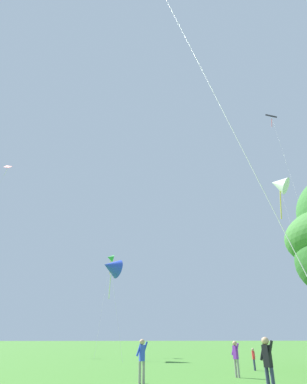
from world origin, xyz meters
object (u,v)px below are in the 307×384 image
at_px(kite_green_small, 110,258).
at_px(kite_black_large, 274,125).
at_px(person_with_spool, 236,355).
at_px(person_near_tree, 142,356).
at_px(kite_white_distant, 279,184).
at_px(kite_red_high, 1,180).
at_px(person_in_red_shirt, 268,361).
at_px(person_child_small, 254,357).
at_px(kite_blue_delta, 111,267).

bearing_deg(kite_green_small, kite_black_large, -15.63).
relative_size(person_with_spool, person_near_tree, 0.94).
distance_m(kite_white_distant, person_with_spool, 19.95).
relative_size(kite_green_small, person_with_spool, 6.79).
bearing_deg(kite_red_high, person_in_red_shirt, -56.72).
xyz_separation_m(kite_green_small, person_with_spool, (6.49, -19.85, -8.97)).
xyz_separation_m(kite_black_large, kite_white_distant, (-3.45, -4.46, -10.65)).
xyz_separation_m(kite_black_large, kite_green_small, (-19.58, 5.48, -16.06)).
height_order(person_in_red_shirt, person_child_small, person_in_red_shirt).
distance_m(kite_black_large, person_with_spool, 31.69).
bearing_deg(person_with_spool, person_child_small, 55.44).
distance_m(kite_blue_delta, kite_black_large, 26.56).
height_order(kite_blue_delta, person_with_spool, kite_blue_delta).
bearing_deg(kite_blue_delta, kite_white_distant, -15.00).
bearing_deg(person_in_red_shirt, person_child_small, 70.05).
distance_m(kite_green_small, person_near_tree, 23.30).
height_order(kite_white_distant, person_child_small, kite_white_distant).
relative_size(kite_black_large, person_near_tree, 17.60).
bearing_deg(kite_white_distant, kite_black_large, 52.27).
relative_size(kite_black_large, person_with_spool, 18.63).
bearing_deg(kite_white_distant, kite_red_high, 149.98).
relative_size(person_with_spool, person_in_red_shirt, 0.90).
bearing_deg(kite_red_high, person_child_small, -45.09).
bearing_deg(person_in_red_shirt, kite_green_small, 102.24).
bearing_deg(kite_white_distant, person_in_red_shirt, -124.50).
xyz_separation_m(person_with_spool, person_near_tree, (-4.58, -1.59, 0.05)).
bearing_deg(kite_blue_delta, person_with_spool, -66.18).
bearing_deg(kite_black_large, person_with_spool, -132.33).
height_order(kite_red_high, person_child_small, kite_red_high).
distance_m(kite_white_distant, person_near_tree, 23.23).
height_order(kite_green_small, person_in_red_shirt, kite_green_small).
height_order(kite_white_distant, kite_red_high, kite_red_high).
height_order(kite_red_high, person_near_tree, kite_red_high).
xyz_separation_m(kite_blue_delta, person_in_red_shirt, (5.27, -19.72, -6.73)).
height_order(kite_black_large, kite_red_high, kite_black_large).
distance_m(person_near_tree, person_child_small, 8.26).
distance_m(person_in_red_shirt, person_child_small, 9.27).
relative_size(person_with_spool, person_child_small, 1.35).
relative_size(person_near_tree, person_child_small, 1.43).
xyz_separation_m(kite_white_distant, person_in_red_shirt, (-10.62, -15.46, -14.28)).
bearing_deg(kite_green_small, kite_red_high, 151.53).
bearing_deg(kite_green_small, person_child_small, -62.55).
xyz_separation_m(person_in_red_shirt, person_near_tree, (-3.60, 3.96, -0.05)).
distance_m(kite_blue_delta, person_in_red_shirt, 21.49).
relative_size(kite_blue_delta, kite_white_distant, 0.54).
height_order(kite_black_large, person_in_red_shirt, kite_black_large).
distance_m(kite_blue_delta, kite_red_high, 28.05).
bearing_deg(person_near_tree, kite_red_high, 121.97).
bearing_deg(kite_blue_delta, person_near_tree, -83.92).
bearing_deg(person_child_small, kite_white_distant, 42.12).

